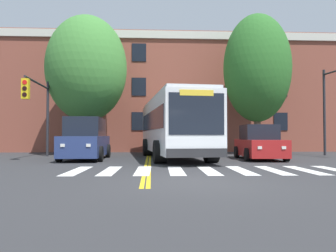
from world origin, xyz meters
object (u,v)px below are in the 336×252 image
Objects in this scene: car_red_far_lane at (259,144)px; car_navy_near_lane at (86,140)px; traffic_light_far_corner at (39,102)px; street_tree_curbside_small at (87,69)px; city_bus at (173,125)px; car_tan_behind_bus at (156,140)px; street_tree_curbside_large at (257,68)px.

car_navy_near_lane is at bearing 177.67° from car_red_far_lane.
car_red_far_lane is 0.95× the size of traffic_light_far_corner.
street_tree_curbside_small reaches higher than traffic_light_far_corner.
traffic_light_far_corner is at bearing -120.91° from street_tree_curbside_small.
car_tan_behind_bus is at bearing 94.61° from city_bus.
street_tree_curbside_large reaches higher than traffic_light_far_corner.
traffic_light_far_corner is 14.22m from street_tree_curbside_large.
car_red_far_lane is at bearing -24.30° from street_tree_curbside_small.
traffic_light_far_corner reaches higher than car_tan_behind_bus.
car_navy_near_lane is 1.08× the size of traffic_light_far_corner.
street_tree_curbside_small is (-0.82, 4.18, 4.66)m from car_navy_near_lane.
street_tree_curbside_large is at bearing 72.96° from car_red_far_lane.
car_red_far_lane is at bearing -5.89° from traffic_light_far_corner.
street_tree_curbside_large is 1.04× the size of street_tree_curbside_small.
car_navy_near_lane is 0.54× the size of street_tree_curbside_small.
car_tan_behind_bus is 10.88m from street_tree_curbside_large.
car_navy_near_lane is 1.16× the size of car_tan_behind_bus.
car_navy_near_lane is 0.52× the size of street_tree_curbside_large.
car_navy_near_lane is at bearing -78.96° from street_tree_curbside_small.
street_tree_curbside_large reaches higher than car_red_far_lane.
car_red_far_lane is 0.45× the size of street_tree_curbside_large.
car_red_far_lane is (4.54, -1.18, -1.01)m from city_bus.
car_navy_near_lane is 9.28m from car_red_far_lane.
street_tree_curbside_large reaches higher than car_navy_near_lane.
car_red_far_lane is 12.09m from street_tree_curbside_small.
car_tan_behind_bus is at bearing 135.02° from street_tree_curbside_large.
city_bus is at bearing -0.49° from traffic_light_far_corner.
car_red_far_lane is 12.73m from car_tan_behind_bus.
city_bus is at bearing 9.64° from car_navy_near_lane.
city_bus reaches higher than car_red_far_lane.
street_tree_curbside_large is (6.82, -6.82, 5.03)m from car_tan_behind_bus.
street_tree_curbside_small is (1.98, 3.31, 2.58)m from traffic_light_far_corner.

